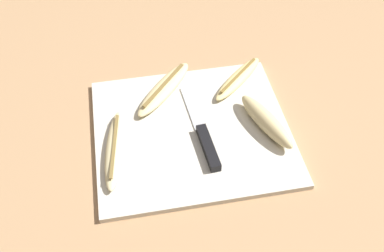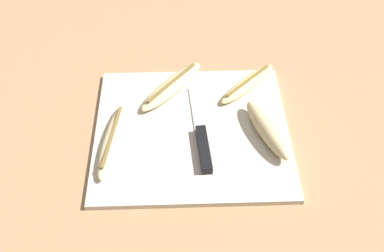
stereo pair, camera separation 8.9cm
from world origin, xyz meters
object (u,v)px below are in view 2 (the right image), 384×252
at_px(banana_ripe_center, 172,86).
at_px(banana_golden_short, 248,84).
at_px(knife, 202,141).
at_px(banana_soft_right, 113,140).
at_px(banana_mellow_near, 267,130).

relative_size(banana_ripe_center, banana_golden_short, 1.18).
height_order(knife, banana_soft_right, banana_soft_right).
bearing_deg(knife, banana_mellow_near, 2.84).
relative_size(banana_ripe_center, banana_soft_right, 0.88).
bearing_deg(banana_soft_right, knife, -2.27).
height_order(knife, banana_mellow_near, banana_mellow_near).
xyz_separation_m(banana_mellow_near, banana_soft_right, (-0.30, -0.01, -0.01)).
bearing_deg(banana_soft_right, banana_ripe_center, 51.87).
bearing_deg(knife, banana_golden_short, 51.45).
bearing_deg(banana_ripe_center, banana_soft_right, -128.13).
height_order(knife, banana_ripe_center, banana_ripe_center).
relative_size(banana_mellow_near, banana_soft_right, 0.84).
height_order(banana_golden_short, banana_soft_right, banana_soft_right).
bearing_deg(knife, banana_ripe_center, 106.36).
distance_m(banana_golden_short, banana_mellow_near, 0.14).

